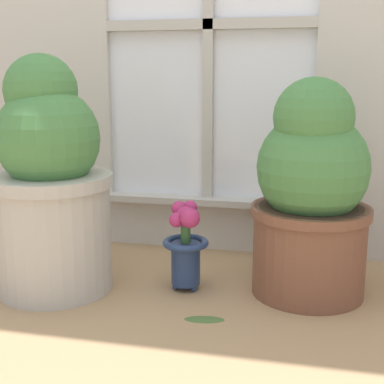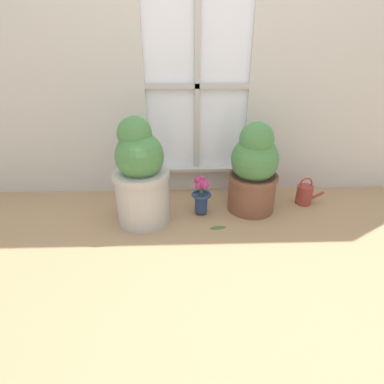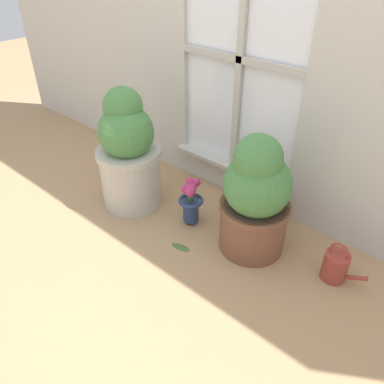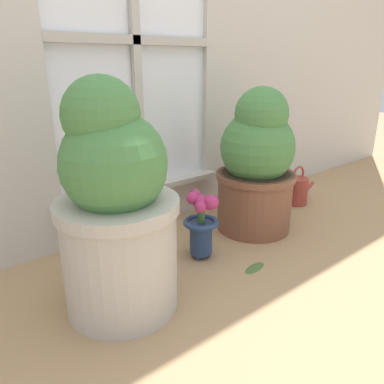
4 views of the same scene
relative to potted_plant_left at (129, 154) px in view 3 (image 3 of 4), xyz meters
name	(u,v)px [view 3 (image 3 of 4)]	position (x,y,z in m)	size (l,w,h in m)	color
ground_plane	(157,244)	(0.38, -0.18, -0.33)	(10.00, 10.00, 0.00)	tan
potted_plant_left	(129,154)	(0.00, 0.00, 0.00)	(0.37, 0.37, 0.71)	#B7B2A8
potted_plant_right	(255,198)	(0.76, 0.13, -0.03)	(0.35, 0.35, 0.64)	brown
flower_vase	(191,201)	(0.39, 0.08, -0.18)	(0.14, 0.14, 0.27)	navy
watering_can	(336,266)	(1.18, 0.20, -0.25)	(0.21, 0.12, 0.21)	#99382D
fallen_leaf	(181,247)	(0.49, -0.12, -0.33)	(0.12, 0.06, 0.01)	#476633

